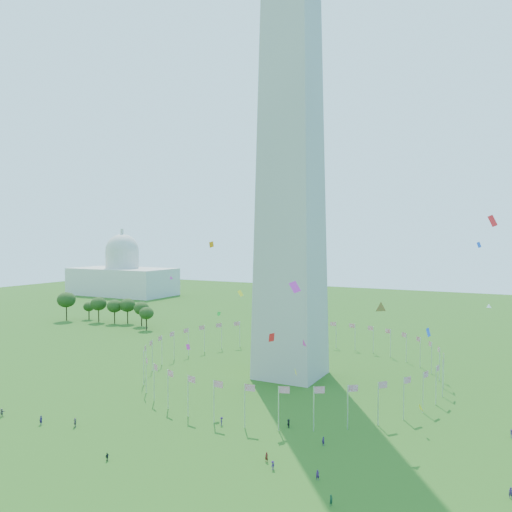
% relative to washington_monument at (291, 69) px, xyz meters
% --- Properties ---
extents(ground, '(600.00, 600.00, 0.00)m').
position_rel_washington_monument_xyz_m(ground, '(0.00, -50.00, -84.50)').
color(ground, '#1E4B11').
rests_on(ground, ground).
extents(washington_monument, '(16.80, 16.80, 169.00)m').
position_rel_washington_monument_xyz_m(washington_monument, '(0.00, 0.00, 0.00)').
color(washington_monument, '#AEA99B').
rests_on(washington_monument, ground).
extents(flag_ring, '(80.24, 80.24, 9.00)m').
position_rel_washington_monument_xyz_m(flag_ring, '(-0.00, 0.00, -80.00)').
color(flag_ring, silver).
rests_on(flag_ring, ground).
extents(capitol_building, '(70.00, 35.00, 46.00)m').
position_rel_washington_monument_xyz_m(capitol_building, '(-180.00, 130.00, -61.50)').
color(capitol_building, beige).
rests_on(capitol_building, ground).
extents(crowd, '(105.66, 71.36, 1.97)m').
position_rel_washington_monument_xyz_m(crowd, '(1.34, -53.95, -83.64)').
color(crowd, gray).
rests_on(crowd, ground).
extents(kites_aloft, '(116.80, 72.73, 37.57)m').
position_rel_washington_monument_xyz_m(kites_aloft, '(17.38, -28.98, -63.73)').
color(kites_aloft, yellow).
rests_on(kites_aloft, ground).
extents(tree_line_west, '(55.61, 15.35, 13.05)m').
position_rel_washington_monument_xyz_m(tree_line_west, '(-108.12, 40.47, -78.95)').
color(tree_line_west, '#2B4D19').
rests_on(tree_line_west, ground).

